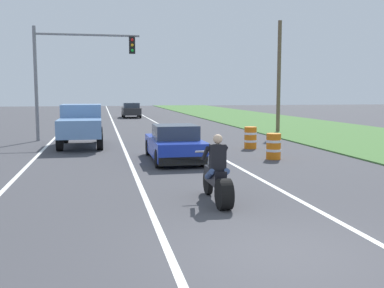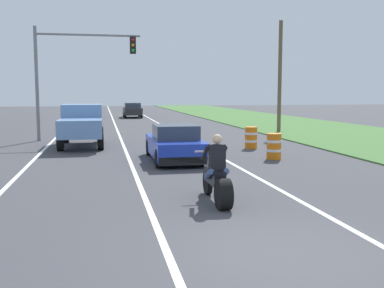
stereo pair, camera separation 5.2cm
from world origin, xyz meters
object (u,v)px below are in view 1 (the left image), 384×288
(motorcycle_with_rider, at_px, (218,178))
(construction_barrel_nearest, at_px, (274,146))
(sports_car_blue, at_px, (175,144))
(traffic_light_mast_near, at_px, (70,64))
(construction_barrel_mid, at_px, (250,138))
(pickup_truck_left_lane_light_blue, at_px, (81,123))
(distant_car_far_ahead, at_px, (131,110))

(motorcycle_with_rider, relative_size, construction_barrel_nearest, 2.21)
(sports_car_blue, bearing_deg, traffic_light_mast_near, 116.89)
(motorcycle_with_rider, height_order, sports_car_blue, motorcycle_with_rider)
(sports_car_blue, distance_m, construction_barrel_mid, 5.01)
(pickup_truck_left_lane_light_blue, distance_m, construction_barrel_nearest, 9.47)
(construction_barrel_nearest, bearing_deg, distant_car_far_ahead, 96.54)
(motorcycle_with_rider, relative_size, distant_car_far_ahead, 0.55)
(sports_car_blue, distance_m, pickup_truck_left_lane_light_blue, 6.58)
(construction_barrel_mid, bearing_deg, pickup_truck_left_lane_light_blue, 162.24)
(pickup_truck_left_lane_light_blue, height_order, distant_car_far_ahead, pickup_truck_left_lane_light_blue)
(pickup_truck_left_lane_light_blue, relative_size, traffic_light_mast_near, 0.80)
(motorcycle_with_rider, bearing_deg, construction_barrel_mid, 67.22)
(pickup_truck_left_lane_light_blue, xyz_separation_m, traffic_light_mast_near, (-0.60, 2.92, 2.95))
(traffic_light_mast_near, height_order, construction_barrel_nearest, traffic_light_mast_near)
(traffic_light_mast_near, relative_size, distant_car_far_ahead, 1.50)
(traffic_light_mast_near, distance_m, construction_barrel_nearest, 12.40)
(distant_car_far_ahead, bearing_deg, motorcycle_with_rider, -90.68)
(motorcycle_with_rider, height_order, pickup_truck_left_lane_light_blue, pickup_truck_left_lane_light_blue)
(motorcycle_with_rider, distance_m, pickup_truck_left_lane_light_blue, 12.72)
(traffic_light_mast_near, distance_m, construction_barrel_mid, 10.47)
(motorcycle_with_rider, height_order, traffic_light_mast_near, traffic_light_mast_near)
(sports_car_blue, distance_m, construction_barrel_nearest, 3.83)
(sports_car_blue, xyz_separation_m, construction_barrel_nearest, (3.81, -0.35, -0.13))
(construction_barrel_nearest, xyz_separation_m, construction_barrel_mid, (0.20, 3.36, 0.00))
(pickup_truck_left_lane_light_blue, bearing_deg, sports_car_blue, -56.25)
(pickup_truck_left_lane_light_blue, relative_size, construction_barrel_nearest, 4.80)
(pickup_truck_left_lane_light_blue, xyz_separation_m, construction_barrel_nearest, (7.45, -5.81, -0.60))
(sports_car_blue, xyz_separation_m, distant_car_far_ahead, (0.35, 29.83, 0.14))
(construction_barrel_mid, bearing_deg, distant_car_far_ahead, 97.77)
(sports_car_blue, bearing_deg, construction_barrel_nearest, -5.32)
(sports_car_blue, height_order, construction_barrel_nearest, sports_car_blue)
(traffic_light_mast_near, bearing_deg, motorcycle_with_rider, -74.61)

